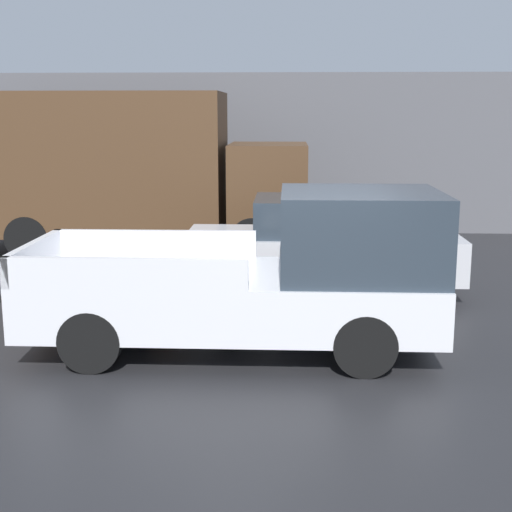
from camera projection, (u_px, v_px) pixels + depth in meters
The scene contains 5 objects.
ground_plane at pixel (296, 353), 9.21m from camera, with size 60.00×60.00×0.00m, color #232326.
building_wall at pixel (293, 154), 18.11m from camera, with size 28.00×0.15×4.02m.
pickup_truck at pixel (271, 277), 9.18m from camera, with size 5.26×2.07×2.09m.
car at pixel (324, 245), 12.18m from camera, with size 4.63×1.85×1.64m.
delivery_truck at pixel (120, 168), 15.60m from camera, with size 7.56×2.34×3.48m.
Camera 1 is at (-0.11, -8.78, 3.08)m, focal length 50.00 mm.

